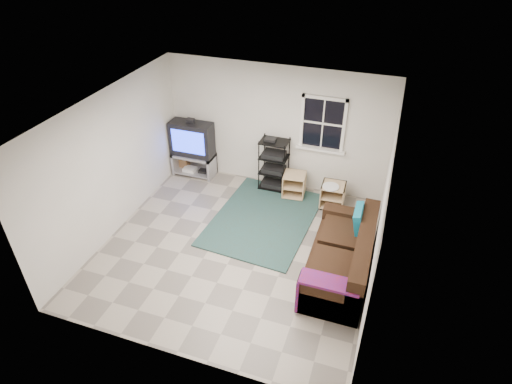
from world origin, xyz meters
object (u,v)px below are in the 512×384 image
at_px(side_table_left, 295,184).
at_px(side_table_right, 333,193).
at_px(sofa, 343,258).
at_px(tv_unit, 193,144).
at_px(av_rack, 274,167).

distance_m(side_table_left, side_table_right, 0.83).
relative_size(side_table_right, sofa, 0.25).
relative_size(tv_unit, sofa, 0.64).
bearing_deg(av_rack, tv_unit, -179.31).
height_order(tv_unit, av_rack, tv_unit).
xyz_separation_m(side_table_left, sofa, (1.31, -1.99, 0.06)).
bearing_deg(sofa, side_table_right, 104.89).
relative_size(av_rack, sofa, 0.55).
height_order(tv_unit, side_table_right, tv_unit).
height_order(tv_unit, side_table_left, tv_unit).
relative_size(side_table_left, sofa, 0.25).
bearing_deg(side_table_right, av_rack, 169.40).
bearing_deg(tv_unit, sofa, -29.88).
xyz_separation_m(tv_unit, side_table_left, (2.33, -0.10, -0.46)).
bearing_deg(av_rack, side_table_left, -14.03).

